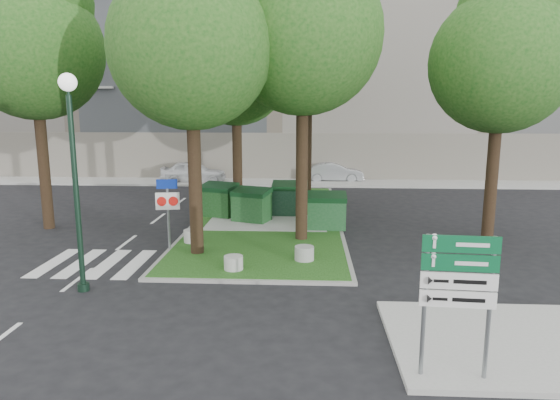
# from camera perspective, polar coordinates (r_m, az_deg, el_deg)

# --- Properties ---
(ground) EXTENTS (120.00, 120.00, 0.00)m
(ground) POSITION_cam_1_polar(r_m,az_deg,el_deg) (14.66, -5.72, -9.33)
(ground) COLOR black
(ground) RESTS_ON ground
(median_island) EXTENTS (6.00, 16.00, 0.12)m
(median_island) POSITION_cam_1_polar(r_m,az_deg,el_deg) (22.23, -1.31, -2.13)
(median_island) COLOR #184112
(median_island) RESTS_ON ground
(median_kerb) EXTENTS (6.30, 16.30, 0.10)m
(median_kerb) POSITION_cam_1_polar(r_m,az_deg,el_deg) (22.23, -1.31, -2.16)
(median_kerb) COLOR gray
(median_kerb) RESTS_ON ground
(sidewalk_corner) EXTENTS (5.00, 4.00, 0.12)m
(sidewalk_corner) POSITION_cam_1_polar(r_m,az_deg,el_deg) (12.05, 24.61, -14.60)
(sidewalk_corner) COLOR #999993
(sidewalk_corner) RESTS_ON ground
(building_sidewalk) EXTENTS (42.00, 3.00, 0.12)m
(building_sidewalk) POSITION_cam_1_polar(r_m,az_deg,el_deg) (32.55, -0.77, 2.01)
(building_sidewalk) COLOR #999993
(building_sidewalk) RESTS_ON ground
(zebra_crossing) EXTENTS (5.00, 3.00, 0.01)m
(zebra_crossing) POSITION_cam_1_polar(r_m,az_deg,el_deg) (16.98, -17.63, -6.94)
(zebra_crossing) COLOR silver
(zebra_crossing) RESTS_ON ground
(apartment_building) EXTENTS (41.00, 12.00, 16.00)m
(apartment_building) POSITION_cam_1_polar(r_m,az_deg,el_deg) (39.77, -0.05, 15.07)
(apartment_building) COLOR #C5AF93
(apartment_building) RESTS_ON ground
(tree_median_near_left) EXTENTS (5.20, 5.20, 10.53)m
(tree_median_near_left) POSITION_cam_1_polar(r_m,az_deg,el_deg) (16.71, -9.86, 18.50)
(tree_median_near_left) COLOR black
(tree_median_near_left) RESTS_ON ground
(tree_median_near_right) EXTENTS (5.60, 5.60, 11.46)m
(tree_median_near_right) POSITION_cam_1_polar(r_m,az_deg,el_deg) (18.40, 2.95, 20.02)
(tree_median_near_right) COLOR black
(tree_median_near_right) RESTS_ON ground
(tree_median_mid) EXTENTS (4.80, 4.80, 9.99)m
(tree_median_mid) POSITION_cam_1_polar(r_m,az_deg,el_deg) (22.95, -4.83, 15.62)
(tree_median_mid) COLOR black
(tree_median_mid) RESTS_ON ground
(tree_median_far) EXTENTS (5.80, 5.80, 11.93)m
(tree_median_far) POSITION_cam_1_polar(r_m,az_deg,el_deg) (25.87, 3.49, 18.08)
(tree_median_far) COLOR black
(tree_median_far) RESTS_ON ground
(tree_street_left) EXTENTS (5.40, 5.40, 11.00)m
(tree_street_left) POSITION_cam_1_polar(r_m,az_deg,el_deg) (22.49, -26.17, 16.42)
(tree_street_left) COLOR black
(tree_street_left) RESTS_ON ground
(tree_street_right) EXTENTS (5.00, 5.00, 10.06)m
(tree_street_right) POSITION_cam_1_polar(r_m,az_deg,el_deg) (19.99, 24.23, 15.48)
(tree_street_right) COLOR black
(tree_street_right) RESTS_ON ground
(dumpster_a) EXTENTS (1.88, 1.60, 1.48)m
(dumpster_a) POSITION_cam_1_polar(r_m,az_deg,el_deg) (22.59, -7.03, -0.00)
(dumpster_a) COLOR #0F3710
(dumpster_a) RESTS_ON median_island
(dumpster_b) EXTENTS (1.81, 1.53, 1.43)m
(dumpster_b) POSITION_cam_1_polar(r_m,az_deg,el_deg) (21.45, -3.26, -0.58)
(dumpster_b) COLOR #113D15
(dumpster_b) RESTS_ON median_island
(dumpster_c) EXTENTS (1.63, 1.15, 1.50)m
(dumpster_c) POSITION_cam_1_polar(r_m,az_deg,el_deg) (22.73, 1.15, 0.17)
(dumpster_c) COLOR black
(dumpster_c) RESTS_ON median_island
(dumpster_d) EXTENTS (1.60, 1.14, 1.46)m
(dumpster_d) POSITION_cam_1_polar(r_m,az_deg,el_deg) (20.25, 5.35, -1.25)
(dumpster_d) COLOR #14411C
(dumpster_d) RESTS_ON median_island
(bollard_left) EXTENTS (0.63, 0.63, 0.45)m
(bollard_left) POSITION_cam_1_polar(r_m,az_deg,el_deg) (18.48, -9.97, -4.06)
(bollard_left) COLOR #AEADA8
(bollard_left) RESTS_ON median_island
(bollard_right) EXTENTS (0.62, 0.62, 0.45)m
(bollard_right) POSITION_cam_1_polar(r_m,az_deg,el_deg) (16.16, 2.80, -6.09)
(bollard_right) COLOR gray
(bollard_right) RESTS_ON median_island
(bollard_mid) EXTENTS (0.58, 0.58, 0.41)m
(bollard_mid) POSITION_cam_1_polar(r_m,az_deg,el_deg) (15.31, -5.33, -7.15)
(bollard_mid) COLOR #A8A8A3
(bollard_mid) RESTS_ON median_island
(litter_bin) EXTENTS (0.45, 0.45, 0.79)m
(litter_bin) POSITION_cam_1_polar(r_m,az_deg,el_deg) (21.59, 4.17, -1.31)
(litter_bin) COLOR #C0CA17
(litter_bin) RESTS_ON median_island
(street_lamp) EXTENTS (0.47, 0.47, 5.84)m
(street_lamp) POSITION_cam_1_polar(r_m,az_deg,el_deg) (14.18, -22.53, 4.47)
(street_lamp) COLOR black
(street_lamp) RESTS_ON ground
(traffic_sign_pole) EXTENTS (0.81, 0.18, 2.71)m
(traffic_sign_pole) POSITION_cam_1_polar(r_m,az_deg,el_deg) (17.58, -12.71, -0.27)
(traffic_sign_pole) COLOR slate
(traffic_sign_pole) RESTS_ON ground
(directional_sign) EXTENTS (1.34, 0.17, 2.67)m
(directional_sign) POSITION_cam_1_polar(r_m,az_deg,el_deg) (9.55, 19.70, -9.04)
(directional_sign) COLOR slate
(directional_sign) RESTS_ON sidewalk_corner
(car_white) EXTENTS (4.30, 1.91, 1.44)m
(car_white) POSITION_cam_1_polar(r_m,az_deg,el_deg) (33.26, -9.85, 3.18)
(car_white) COLOR silver
(car_white) RESTS_ON ground
(car_silver) EXTENTS (3.87, 1.38, 1.27)m
(car_silver) POSITION_cam_1_polar(r_m,az_deg,el_deg) (33.44, 6.20, 3.17)
(car_silver) COLOR #94979B
(car_silver) RESTS_ON ground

